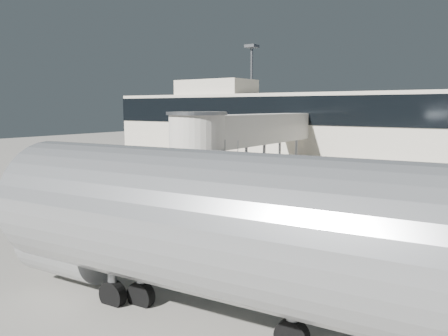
{
  "coord_description": "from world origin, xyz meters",
  "views": [
    {
      "loc": [
        17.37,
        -21.03,
        6.4
      ],
      "look_at": [
        -0.51,
        4.71,
        2.0
      ],
      "focal_mm": 35.0,
      "sensor_mm": 36.0,
      "label": 1
    }
  ],
  "objects": [
    {
      "name": "belt_loader",
      "position": [
        -14.08,
        20.44,
        0.76
      ],
      "size": [
        4.22,
        1.85,
        2.0
      ],
      "rotation": [
        0.0,
        0.0,
        0.05
      ],
      "color": "maroon",
      "rests_on": "ground"
    },
    {
      "name": "terminal",
      "position": [
        -0.35,
        29.94,
        4.11
      ],
      "size": [
        64.0,
        12.11,
        15.2
      ],
      "color": "beige",
      "rests_on": "ground"
    },
    {
      "name": "aircraft",
      "position": [
        12.61,
        -11.0,
        3.04
      ],
      "size": [
        21.36,
        5.72,
        5.35
      ],
      "rotation": [
        0.0,
        0.0,
        0.09
      ],
      "color": "#B4B6B9",
      "rests_on": "ground"
    },
    {
      "name": "box_cart_near",
      "position": [
        -2.5,
        0.09,
        0.67
      ],
      "size": [
        4.09,
        2.81,
        1.6
      ],
      "rotation": [
        0.0,
        0.0,
        0.4
      ],
      "color": "black",
      "rests_on": "ground"
    },
    {
      "name": "suitcase_cart",
      "position": [
        5.38,
        5.43,
        0.57
      ],
      "size": [
        4.19,
        2.87,
        1.64
      ],
      "rotation": [
        0.0,
        0.0,
        0.4
      ],
      "color": "black",
      "rests_on": "ground"
    },
    {
      "name": "lane_markings",
      "position": [
        -0.67,
        9.33,
        0.01
      ],
      "size": [
        40.0,
        30.0,
        0.02
      ],
      "color": "white",
      "rests_on": "ground"
    },
    {
      "name": "ground",
      "position": [
        0.0,
        0.0,
        0.0
      ],
      "size": [
        140.0,
        140.0,
        0.0
      ],
      "primitive_type": "plane",
      "color": "gray",
      "rests_on": "ground"
    },
    {
      "name": "box_cart_far",
      "position": [
        -6.98,
        -0.37,
        0.61
      ],
      "size": [
        4.13,
        2.77,
        1.61
      ],
      "rotation": [
        0.0,
        0.0,
        0.38
      ],
      "color": "black",
      "rests_on": "ground"
    },
    {
      "name": "baggage_tug",
      "position": [
        2.42,
        4.13,
        0.54
      ],
      "size": [
        2.37,
        1.63,
        1.49
      ],
      "rotation": [
        0.0,
        0.0,
        -0.09
      ],
      "color": "maroon",
      "rests_on": "ground"
    },
    {
      "name": "minivan",
      "position": [
        8.79,
        12.32,
        1.19
      ],
      "size": [
        3.17,
        5.55,
        1.98
      ],
      "rotation": [
        0.0,
        0.0,
        0.21
      ],
      "color": "white",
      "rests_on": "ground"
    },
    {
      "name": "jet_bridge",
      "position": [
        -3.97,
        12.26,
        4.28
      ],
      "size": [
        5.7,
        20.4,
        6.03
      ],
      "color": "beige",
      "rests_on": "ground"
    },
    {
      "name": "ground_worker",
      "position": [
        0.71,
        -2.99,
        0.79
      ],
      "size": [
        0.63,
        0.48,
        1.58
      ],
      "primitive_type": "imported",
      "rotation": [
        0.0,
        0.0,
        -0.19
      ],
      "color": "#8CFF1A",
      "rests_on": "ground"
    }
  ]
}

